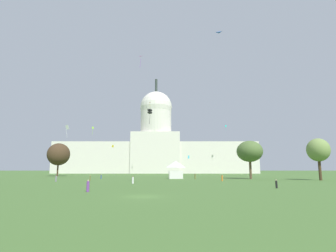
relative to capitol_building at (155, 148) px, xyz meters
The scene contains 23 objects.
ground_plane 159.94m from the capitol_building, 87.99° to the right, with size 800.00×800.00×0.00m, color #42662D.
capitol_building is the anchor object (origin of this frame).
event_tent 101.87m from the capitol_building, 83.52° to the right, with size 5.04×4.77×5.96m.
tree_east_near 125.48m from the capitol_building, 64.81° to the right, with size 8.32×8.54×12.27m.
tree_east_far 109.71m from the capitol_building, 70.81° to the right, with size 10.20×10.79×12.56m.
tree_west_near 82.06m from the capitol_building, 119.96° to the right, with size 13.65×13.55×14.73m.
person_olive_edge_east 107.60m from the capitol_building, 80.51° to the right, with size 0.61×0.61×1.75m.
person_orange_front_right 121.24m from the capitol_building, 78.62° to the right, with size 0.54×0.54×1.72m.
person_olive_edge_west 117.92m from the capitol_building, 96.49° to the right, with size 0.40×0.40×1.56m.
person_grey_lawn_far_left 124.24m from the capitol_building, 99.63° to the right, with size 0.55×0.55×1.73m.
person_denim_aisle_center 104.92m from the capitol_building, 97.41° to the right, with size 0.51×0.51×1.56m.
person_black_near_tree_east 148.52m from the capitol_building, 79.14° to the right, with size 0.37×0.37×1.51m.
person_white_deep_crowd 131.27m from the capitol_building, 89.70° to the right, with size 0.51×0.51×1.70m.
person_purple_back_center 153.26m from the capitol_building, 91.17° to the right, with size 0.53×0.53×1.76m.
kite_orange_high 46.75m from the capitol_building, 91.92° to the right, with size 1.17×1.43×1.99m.
kite_turquoise_mid 53.05m from the capitol_building, 29.08° to the right, with size 1.07×0.62×3.92m.
kite_yellow_low 40.76m from the capitol_building, 126.30° to the right, with size 1.31×0.64×1.55m.
kite_cyan_low 67.82m from the capitol_building, 73.94° to the right, with size 0.73×0.61×1.47m.
kite_lime_mid 87.22m from the capitol_building, 104.57° to the right, with size 0.71×0.49×3.56m.
kite_magenta_high 106.37m from the capitol_building, 90.36° to the right, with size 1.26×1.03×4.12m.
kite_black_low 127.82m from the capitol_building, 88.10° to the right, with size 1.22×1.23×3.79m.
kite_white_low 118.86m from the capitol_building, 99.71° to the right, with size 1.12×0.67×3.70m.
kite_blue_high 116.66m from the capitol_building, 76.91° to the right, with size 1.76×1.11×0.34m.
Camera 1 is at (3.19, -34.28, 3.44)m, focal length 28.84 mm.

